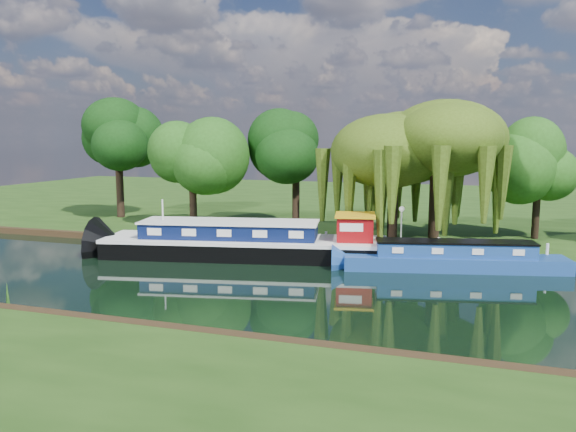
% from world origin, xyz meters
% --- Properties ---
extents(ground, '(120.00, 120.00, 0.00)m').
position_xyz_m(ground, '(0.00, 0.00, 0.00)').
color(ground, black).
extents(far_bank, '(120.00, 52.00, 0.45)m').
position_xyz_m(far_bank, '(0.00, 34.00, 0.23)').
color(far_bank, '#1C390F').
rests_on(far_bank, ground).
extents(dutch_barge, '(18.04, 7.35, 3.72)m').
position_xyz_m(dutch_barge, '(-8.39, 5.80, 0.92)').
color(dutch_barge, black).
rests_on(dutch_barge, ground).
extents(narrowboat, '(12.50, 4.78, 1.80)m').
position_xyz_m(narrowboat, '(4.00, 6.33, 0.64)').
color(narrowboat, navy).
rests_on(narrowboat, ground).
extents(red_dinghy, '(3.95, 3.16, 0.73)m').
position_xyz_m(red_dinghy, '(-12.65, 5.13, 0.00)').
color(red_dinghy, maroon).
rests_on(red_dinghy, ground).
extents(willow_left, '(6.84, 6.84, 8.19)m').
position_xyz_m(willow_left, '(-0.32, 12.20, 6.40)').
color(willow_left, black).
rests_on(willow_left, far_bank).
extents(willow_right, '(7.01, 7.01, 8.54)m').
position_xyz_m(willow_right, '(2.48, 11.36, 6.68)').
color(willow_right, black).
rests_on(willow_right, far_bank).
extents(tree_far_left, '(5.09, 5.09, 8.20)m').
position_xyz_m(tree_far_left, '(-15.69, 12.55, 6.07)').
color(tree_far_left, black).
rests_on(tree_far_left, far_bank).
extents(tree_far_back, '(5.54, 5.54, 9.32)m').
position_xyz_m(tree_far_back, '(-24.63, 15.93, 6.95)').
color(tree_far_back, black).
rests_on(tree_far_back, far_bank).
extents(tree_far_mid, '(5.13, 5.13, 8.40)m').
position_xyz_m(tree_far_mid, '(-8.54, 16.32, 6.25)').
color(tree_far_mid, black).
rests_on(tree_far_mid, far_bank).
extents(tree_far_right, '(4.38, 4.38, 7.17)m').
position_xyz_m(tree_far_right, '(9.04, 15.94, 5.39)').
color(tree_far_right, black).
rests_on(tree_far_right, far_bank).
extents(lamppost, '(0.36, 0.36, 2.56)m').
position_xyz_m(lamppost, '(0.50, 10.50, 2.42)').
color(lamppost, silver).
rests_on(lamppost, far_bank).
extents(mooring_posts, '(19.16, 0.16, 1.00)m').
position_xyz_m(mooring_posts, '(-0.50, 8.40, 0.95)').
color(mooring_posts, silver).
rests_on(mooring_posts, far_bank).
extents(reeds_near, '(33.70, 1.50, 1.10)m').
position_xyz_m(reeds_near, '(6.87, -7.57, 0.55)').
color(reeds_near, '#1A4E14').
rests_on(reeds_near, ground).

